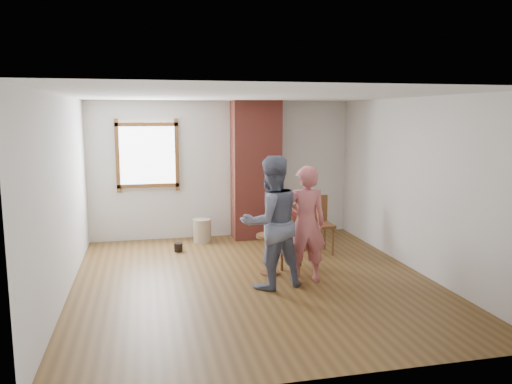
{
  "coord_description": "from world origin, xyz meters",
  "views": [
    {
      "loc": [
        -1.47,
        -6.67,
        2.34
      ],
      "look_at": [
        0.22,
        0.8,
        1.15
      ],
      "focal_mm": 35.0,
      "sensor_mm": 36.0,
      "label": 1
    }
  ],
  "objects_px": {
    "side_table": "(270,248)",
    "man": "(271,222)",
    "dining_chair_left": "(296,234)",
    "stoneware_crock": "(202,230)",
    "dining_chair_right": "(317,221)",
    "person_pink": "(305,224)"
  },
  "relations": [
    {
      "from": "person_pink",
      "to": "man",
      "type": "bearing_deg",
      "value": 14.91
    },
    {
      "from": "side_table",
      "to": "person_pink",
      "type": "xyz_separation_m",
      "value": [
        0.4,
        -0.43,
        0.42
      ]
    },
    {
      "from": "stoneware_crock",
      "to": "side_table",
      "type": "relative_size",
      "value": 0.72
    },
    {
      "from": "dining_chair_left",
      "to": "dining_chair_right",
      "type": "bearing_deg",
      "value": 29.43
    },
    {
      "from": "stoneware_crock",
      "to": "dining_chair_left",
      "type": "distance_m",
      "value": 2.36
    },
    {
      "from": "dining_chair_right",
      "to": "man",
      "type": "distance_m",
      "value": 1.98
    },
    {
      "from": "stoneware_crock",
      "to": "side_table",
      "type": "bearing_deg",
      "value": -70.22
    },
    {
      "from": "stoneware_crock",
      "to": "side_table",
      "type": "distance_m",
      "value": 2.25
    },
    {
      "from": "person_pink",
      "to": "stoneware_crock",
      "type": "bearing_deg",
      "value": -62.69
    },
    {
      "from": "stoneware_crock",
      "to": "side_table",
      "type": "height_order",
      "value": "side_table"
    },
    {
      "from": "dining_chair_right",
      "to": "man",
      "type": "bearing_deg",
      "value": -129.7
    },
    {
      "from": "side_table",
      "to": "man",
      "type": "height_order",
      "value": "man"
    },
    {
      "from": "dining_chair_left",
      "to": "person_pink",
      "type": "height_order",
      "value": "person_pink"
    },
    {
      "from": "stoneware_crock",
      "to": "person_pink",
      "type": "bearing_deg",
      "value": -65.52
    },
    {
      "from": "dining_chair_left",
      "to": "man",
      "type": "xyz_separation_m",
      "value": [
        -0.56,
        -0.64,
        0.35
      ]
    },
    {
      "from": "stoneware_crock",
      "to": "man",
      "type": "bearing_deg",
      "value": -76.53
    },
    {
      "from": "side_table",
      "to": "person_pink",
      "type": "bearing_deg",
      "value": -47.18
    },
    {
      "from": "stoneware_crock",
      "to": "side_table",
      "type": "xyz_separation_m",
      "value": [
        0.76,
        -2.11,
        0.19
      ]
    },
    {
      "from": "person_pink",
      "to": "side_table",
      "type": "bearing_deg",
      "value": -44.35
    },
    {
      "from": "stoneware_crock",
      "to": "dining_chair_left",
      "type": "xyz_separation_m",
      "value": [
        1.19,
        -2.01,
        0.34
      ]
    },
    {
      "from": "stoneware_crock",
      "to": "dining_chair_left",
      "type": "relative_size",
      "value": 0.43
    },
    {
      "from": "dining_chair_left",
      "to": "man",
      "type": "distance_m",
      "value": 0.92
    }
  ]
}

